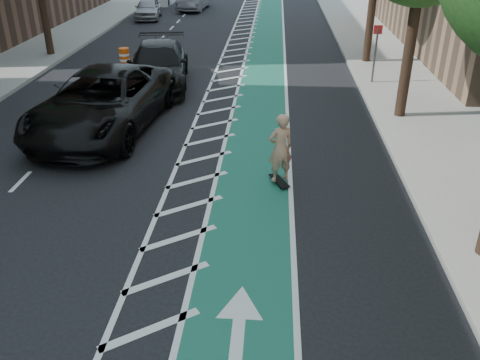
# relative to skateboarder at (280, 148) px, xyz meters

# --- Properties ---
(ground) EXTENTS (120.00, 120.00, 0.00)m
(ground) POSITION_rel_skateboarder_xyz_m (-3.70, -2.74, -1.03)
(ground) COLOR black
(ground) RESTS_ON ground
(bike_lane) EXTENTS (2.00, 90.00, 0.01)m
(bike_lane) POSITION_rel_skateboarder_xyz_m (-0.70, 7.26, -1.03)
(bike_lane) COLOR #1B5F4C
(bike_lane) RESTS_ON ground
(buffer_strip) EXTENTS (1.40, 90.00, 0.01)m
(buffer_strip) POSITION_rel_skateboarder_xyz_m (-2.20, 7.26, -1.03)
(buffer_strip) COLOR silver
(buffer_strip) RESTS_ON ground
(sidewalk_right) EXTENTS (5.00, 90.00, 0.15)m
(sidewalk_right) POSITION_rel_skateboarder_xyz_m (5.80, 7.26, -0.96)
(sidewalk_right) COLOR gray
(sidewalk_right) RESTS_ON ground
(curb_right) EXTENTS (0.12, 90.00, 0.16)m
(curb_right) POSITION_rel_skateboarder_xyz_m (3.35, 7.26, -0.95)
(curb_right) COLOR gray
(curb_right) RESTS_ON ground
(curb_left) EXTENTS (0.12, 90.00, 0.16)m
(curb_left) POSITION_rel_skateboarder_xyz_m (-10.75, 7.26, -0.95)
(curb_left) COLOR gray
(curb_left) RESTS_ON ground
(sign_post) EXTENTS (0.35, 0.08, 2.47)m
(sign_post) POSITION_rel_skateboarder_xyz_m (3.90, 9.26, 0.32)
(sign_post) COLOR #4C4C4C
(sign_post) RESTS_ON ground
(skateboard) EXTENTS (0.58, 0.87, 0.11)m
(skateboard) POSITION_rel_skateboarder_xyz_m (0.00, 0.00, -0.94)
(skateboard) COLOR black
(skateboard) RESTS_ON ground
(skateboarder) EXTENTS (0.79, 0.68, 1.84)m
(skateboarder) POSITION_rel_skateboarder_xyz_m (0.00, 0.00, 0.00)
(skateboarder) COLOR tan
(skateboarder) RESTS_ON skateboard
(suv_near) EXTENTS (3.85, 7.26, 1.94)m
(suv_near) POSITION_rel_skateboarder_xyz_m (-5.75, 3.52, -0.06)
(suv_near) COLOR black
(suv_near) RESTS_ON ground
(suv_far) EXTENTS (3.17, 6.15, 1.71)m
(suv_far) POSITION_rel_skateboarder_xyz_m (-5.03, 8.65, -0.18)
(suv_far) COLOR black
(suv_far) RESTS_ON ground
(car_silver) EXTENTS (2.11, 4.24, 1.39)m
(car_silver) POSITION_rel_skateboarder_xyz_m (-9.17, 24.58, -0.34)
(car_silver) COLOR #9B9BA0
(car_silver) RESTS_ON ground
(barrel_a) EXTENTS (0.74, 0.74, 1.00)m
(barrel_a) POSITION_rel_skateboarder_xyz_m (-6.95, 4.75, -0.56)
(barrel_a) COLOR #F65C0C
(barrel_a) RESTS_ON ground
(barrel_b) EXTENTS (0.63, 0.63, 0.86)m
(barrel_b) POSITION_rel_skateboarder_xyz_m (-6.12, 9.60, -0.63)
(barrel_b) COLOR orange
(barrel_b) RESTS_ON ground
(barrel_c) EXTENTS (0.61, 0.61, 0.83)m
(barrel_c) POSITION_rel_skateboarder_xyz_m (-7.35, 11.76, -0.64)
(barrel_c) COLOR #E6530C
(barrel_c) RESTS_ON ground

